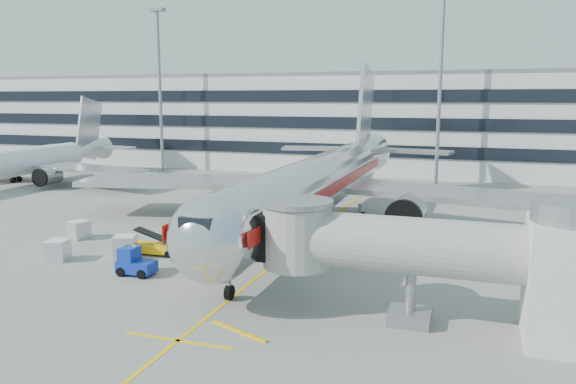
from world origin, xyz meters
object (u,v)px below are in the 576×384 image
(cargo_container_left, at_px, (79,230))
(ramp_worker, at_px, (136,259))
(baggage_tug, at_px, (134,263))
(cargo_container_front, at_px, (58,250))
(belt_loader, at_px, (155,247))
(cargo_container_right, at_px, (125,247))
(main_jet, at_px, (320,182))

(cargo_container_left, relative_size, ramp_worker, 0.94)
(baggage_tug, distance_m, cargo_container_front, 7.32)
(cargo_container_front, bearing_deg, baggage_tug, -8.02)
(belt_loader, xyz_separation_m, cargo_container_left, (-8.71, 2.12, 0.20))
(belt_loader, height_order, ramp_worker, belt_loader)
(cargo_container_left, relative_size, cargo_container_right, 0.89)
(cargo_container_left, xyz_separation_m, cargo_container_front, (2.87, -5.87, 0.01))
(main_jet, xyz_separation_m, cargo_container_front, (-15.32, -16.41, -3.47))
(main_jet, xyz_separation_m, ramp_worker, (-8.22, -17.06, -3.27))
(main_jet, distance_m, baggage_tug, 19.51)
(belt_loader, bearing_deg, baggage_tug, -73.51)
(cargo_container_left, relative_size, cargo_container_front, 1.05)
(main_jet, bearing_deg, belt_loader, -126.86)
(main_jet, height_order, belt_loader, main_jet)
(main_jet, relative_size, cargo_container_front, 29.36)
(belt_loader, distance_m, ramp_worker, 4.60)
(belt_loader, relative_size, baggage_tug, 1.67)
(baggage_tug, relative_size, cargo_container_right, 1.22)
(cargo_container_right, bearing_deg, cargo_container_left, 153.03)
(cargo_container_left, distance_m, cargo_container_front, 6.54)
(baggage_tug, bearing_deg, ramp_worker, 110.68)
(belt_loader, xyz_separation_m, baggage_tug, (1.41, -4.77, 0.25))
(baggage_tug, bearing_deg, cargo_container_left, 145.74)
(belt_loader, height_order, cargo_container_right, belt_loader)
(belt_loader, relative_size, cargo_container_left, 2.31)
(belt_loader, height_order, baggage_tug, belt_loader)
(main_jet, distance_m, cargo_container_left, 21.31)
(main_jet, distance_m, ramp_worker, 19.21)
(cargo_container_right, distance_m, cargo_container_front, 4.79)
(cargo_container_right, height_order, cargo_container_front, cargo_container_right)
(baggage_tug, bearing_deg, cargo_container_front, 171.98)
(main_jet, distance_m, cargo_container_right, 18.30)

